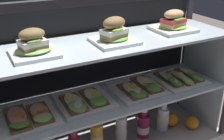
{
  "coord_description": "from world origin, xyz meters",
  "views": [
    {
      "loc": [
        -0.6,
        -1.16,
        1.1
      ],
      "look_at": [
        0.0,
        0.0,
        0.52
      ],
      "focal_mm": 45.13,
      "sensor_mm": 36.0,
      "label": 1
    }
  ],
  "objects_px": {
    "open_sandwich_tray_right_of_center": "(179,78)",
    "juice_bottle_back_right": "(97,137)",
    "plated_roll_sandwich_near_right_corner": "(114,33)",
    "juice_bottle_front_middle": "(144,126)",
    "open_sandwich_tray_center": "(139,88)",
    "juice_bottle_back_left": "(121,129)",
    "open_sandwich_tray_mid_left": "(28,117)",
    "plated_roll_sandwich_left_of_center": "(33,46)",
    "open_sandwich_tray_near_left_corner": "(84,100)",
    "orange_fruit_near_left_post": "(172,119)",
    "orange_fruit_beside_bottles": "(192,123)",
    "plated_roll_sandwich_center": "(173,23)",
    "juice_bottle_front_left_end": "(163,119)"
  },
  "relations": [
    {
      "from": "open_sandwich_tray_center",
      "to": "plated_roll_sandwich_near_right_corner",
      "type": "bearing_deg",
      "value": -176.69
    },
    {
      "from": "open_sandwich_tray_right_of_center",
      "to": "orange_fruit_beside_bottles",
      "type": "relative_size",
      "value": 3.36
    },
    {
      "from": "orange_fruit_near_left_post",
      "to": "juice_bottle_front_middle",
      "type": "bearing_deg",
      "value": -177.36
    },
    {
      "from": "juice_bottle_back_right",
      "to": "juice_bottle_back_left",
      "type": "relative_size",
      "value": 0.95
    },
    {
      "from": "open_sandwich_tray_right_of_center",
      "to": "orange_fruit_near_left_post",
      "type": "height_order",
      "value": "open_sandwich_tray_right_of_center"
    },
    {
      "from": "juice_bottle_back_right",
      "to": "juice_bottle_front_middle",
      "type": "xyz_separation_m",
      "value": [
        0.3,
        -0.01,
        -0.02
      ]
    },
    {
      "from": "open_sandwich_tray_mid_left",
      "to": "open_sandwich_tray_near_left_corner",
      "type": "distance_m",
      "value": 0.28
    },
    {
      "from": "juice_bottle_back_right",
      "to": "juice_bottle_back_left",
      "type": "distance_m",
      "value": 0.15
    },
    {
      "from": "plated_roll_sandwich_near_right_corner",
      "to": "open_sandwich_tray_center",
      "type": "xyz_separation_m",
      "value": [
        0.16,
        0.01,
        -0.33
      ]
    },
    {
      "from": "open_sandwich_tray_right_of_center",
      "to": "juice_bottle_front_middle",
      "type": "height_order",
      "value": "open_sandwich_tray_right_of_center"
    },
    {
      "from": "plated_roll_sandwich_near_right_corner",
      "to": "open_sandwich_tray_right_of_center",
      "type": "distance_m",
      "value": 0.55
    },
    {
      "from": "open_sandwich_tray_right_of_center",
      "to": "orange_fruit_near_left_post",
      "type": "bearing_deg",
      "value": 97.93
    },
    {
      "from": "juice_bottle_front_left_end",
      "to": "plated_roll_sandwich_center",
      "type": "bearing_deg",
      "value": 32.65
    },
    {
      "from": "juice_bottle_back_left",
      "to": "open_sandwich_tray_near_left_corner",
      "type": "bearing_deg",
      "value": -177.48
    },
    {
      "from": "plated_roll_sandwich_near_right_corner",
      "to": "juice_bottle_front_middle",
      "type": "xyz_separation_m",
      "value": [
        0.21,
        0.02,
        -0.61
      ]
    },
    {
      "from": "juice_bottle_front_middle",
      "to": "juice_bottle_front_left_end",
      "type": "xyz_separation_m",
      "value": [
        0.14,
        -0.0,
        0.01
      ]
    },
    {
      "from": "plated_roll_sandwich_center",
      "to": "juice_bottle_front_left_end",
      "type": "height_order",
      "value": "plated_roll_sandwich_center"
    },
    {
      "from": "plated_roll_sandwich_near_right_corner",
      "to": "open_sandwich_tray_near_left_corner",
      "type": "xyz_separation_m",
      "value": [
        -0.16,
        0.02,
        -0.33
      ]
    },
    {
      "from": "open_sandwich_tray_mid_left",
      "to": "juice_bottle_back_left",
      "type": "xyz_separation_m",
      "value": [
        0.5,
        0.03,
        -0.26
      ]
    },
    {
      "from": "orange_fruit_beside_bottles",
      "to": "juice_bottle_front_middle",
      "type": "bearing_deg",
      "value": 166.66
    },
    {
      "from": "plated_roll_sandwich_center",
      "to": "juice_bottle_back_right",
      "type": "distance_m",
      "value": 0.75
    },
    {
      "from": "plated_roll_sandwich_left_of_center",
      "to": "open_sandwich_tray_near_left_corner",
      "type": "xyz_separation_m",
      "value": [
        0.22,
        0.01,
        -0.33
      ]
    },
    {
      "from": "open_sandwich_tray_right_of_center",
      "to": "orange_fruit_beside_bottles",
      "type": "height_order",
      "value": "open_sandwich_tray_right_of_center"
    },
    {
      "from": "open_sandwich_tray_mid_left",
      "to": "juice_bottle_back_left",
      "type": "bearing_deg",
      "value": 3.06
    },
    {
      "from": "plated_roll_sandwich_left_of_center",
      "to": "juice_bottle_back_left",
      "type": "relative_size",
      "value": 0.81
    },
    {
      "from": "plated_roll_sandwich_left_of_center",
      "to": "orange_fruit_beside_bottles",
      "type": "distance_m",
      "value": 1.11
    },
    {
      "from": "open_sandwich_tray_right_of_center",
      "to": "juice_bottle_back_right",
      "type": "height_order",
      "value": "open_sandwich_tray_right_of_center"
    },
    {
      "from": "plated_roll_sandwich_near_right_corner",
      "to": "open_sandwich_tray_mid_left",
      "type": "height_order",
      "value": "plated_roll_sandwich_near_right_corner"
    },
    {
      "from": "open_sandwich_tray_mid_left",
      "to": "juice_bottle_front_left_end",
      "type": "distance_m",
      "value": 0.84
    },
    {
      "from": "juice_bottle_front_middle",
      "to": "plated_roll_sandwich_left_of_center",
      "type": "bearing_deg",
      "value": -178.74
    },
    {
      "from": "juice_bottle_back_right",
      "to": "orange_fruit_beside_bottles",
      "type": "relative_size",
      "value": 2.72
    },
    {
      "from": "juice_bottle_back_right",
      "to": "juice_bottle_front_middle",
      "type": "relative_size",
      "value": 1.2
    },
    {
      "from": "open_sandwich_tray_right_of_center",
      "to": "juice_bottle_front_middle",
      "type": "distance_m",
      "value": 0.36
    },
    {
      "from": "plated_roll_sandwich_center",
      "to": "open_sandwich_tray_right_of_center",
      "type": "bearing_deg",
      "value": -25.84
    },
    {
      "from": "plated_roll_sandwich_center",
      "to": "juice_bottle_front_middle",
      "type": "distance_m",
      "value": 0.62
    },
    {
      "from": "plated_roll_sandwich_left_of_center",
      "to": "open_sandwich_tray_right_of_center",
      "type": "xyz_separation_m",
      "value": [
        0.82,
        -0.0,
        -0.33
      ]
    },
    {
      "from": "juice_bottle_back_right",
      "to": "juice_bottle_front_left_end",
      "type": "bearing_deg",
      "value": -1.41
    },
    {
      "from": "open_sandwich_tray_near_left_corner",
      "to": "juice_bottle_back_right",
      "type": "distance_m",
      "value": 0.26
    },
    {
      "from": "plated_roll_sandwich_left_of_center",
      "to": "plated_roll_sandwich_near_right_corner",
      "type": "height_order",
      "value": "plated_roll_sandwich_near_right_corner"
    },
    {
      "from": "open_sandwich_tray_center",
      "to": "juice_bottle_front_left_end",
      "type": "relative_size",
      "value": 1.4
    },
    {
      "from": "open_sandwich_tray_right_of_center",
      "to": "juice_bottle_front_middle",
      "type": "xyz_separation_m",
      "value": [
        -0.23,
        0.01,
        -0.27
      ]
    },
    {
      "from": "juice_bottle_back_left",
      "to": "orange_fruit_beside_bottles",
      "type": "relative_size",
      "value": 2.87
    },
    {
      "from": "juice_bottle_back_right",
      "to": "open_sandwich_tray_mid_left",
      "type": "bearing_deg",
      "value": -175.43
    },
    {
      "from": "open_sandwich_tray_mid_left",
      "to": "open_sandwich_tray_near_left_corner",
      "type": "height_order",
      "value": "open_sandwich_tray_near_left_corner"
    },
    {
      "from": "juice_bottle_back_right",
      "to": "orange_fruit_near_left_post",
      "type": "bearing_deg",
      "value": 0.1
    },
    {
      "from": "open_sandwich_tray_near_left_corner",
      "to": "juice_bottle_back_left",
      "type": "height_order",
      "value": "open_sandwich_tray_near_left_corner"
    },
    {
      "from": "juice_bottle_back_left",
      "to": "juice_bottle_front_left_end",
      "type": "relative_size",
      "value": 1.19
    },
    {
      "from": "open_sandwich_tray_near_left_corner",
      "to": "open_sandwich_tray_center",
      "type": "bearing_deg",
      "value": -1.68
    },
    {
      "from": "plated_roll_sandwich_near_right_corner",
      "to": "orange_fruit_near_left_post",
      "type": "distance_m",
      "value": 0.77
    },
    {
      "from": "open_sandwich_tray_center",
      "to": "juice_bottle_back_left",
      "type": "xyz_separation_m",
      "value": [
        -0.1,
        0.02,
        -0.25
      ]
    }
  ]
}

